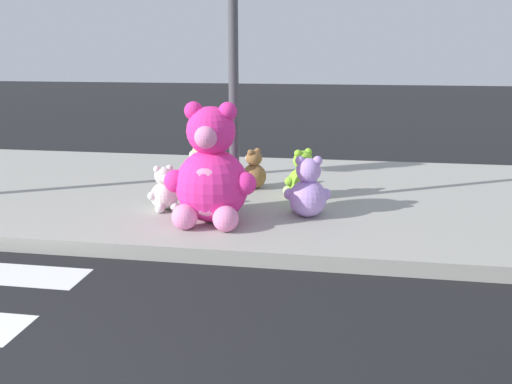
{
  "coord_description": "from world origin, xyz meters",
  "views": [
    {
      "loc": [
        2.23,
        -1.56,
        1.91
      ],
      "look_at": [
        1.38,
        3.6,
        0.55
      ],
      "focal_mm": 38.52,
      "sensor_mm": 36.0,
      "label": 1
    }
  ],
  "objects_px": {
    "plush_lavender": "(308,192)",
    "plush_tan": "(201,172)",
    "plush_white": "(165,192)",
    "plush_brown": "(253,172)",
    "sign_pole": "(233,55)",
    "plush_lime": "(302,178)",
    "plush_pink_large": "(211,175)"
  },
  "relations": [
    {
      "from": "sign_pole",
      "to": "plush_lime",
      "type": "height_order",
      "value": "sign_pole"
    },
    {
      "from": "plush_white",
      "to": "plush_tan",
      "type": "bearing_deg",
      "value": 76.02
    },
    {
      "from": "plush_white",
      "to": "plush_lavender",
      "type": "distance_m",
      "value": 1.61
    },
    {
      "from": "sign_pole",
      "to": "plush_white",
      "type": "bearing_deg",
      "value": -163.19
    },
    {
      "from": "plush_pink_large",
      "to": "plush_brown",
      "type": "relative_size",
      "value": 2.39
    },
    {
      "from": "sign_pole",
      "to": "plush_white",
      "type": "distance_m",
      "value": 1.69
    },
    {
      "from": "plush_white",
      "to": "sign_pole",
      "type": "bearing_deg",
      "value": 16.81
    },
    {
      "from": "plush_lavender",
      "to": "plush_lime",
      "type": "distance_m",
      "value": 0.81
    },
    {
      "from": "sign_pole",
      "to": "plush_lime",
      "type": "relative_size",
      "value": 5.35
    },
    {
      "from": "sign_pole",
      "to": "plush_brown",
      "type": "relative_size",
      "value": 6.11
    },
    {
      "from": "plush_tan",
      "to": "plush_brown",
      "type": "bearing_deg",
      "value": 27.37
    },
    {
      "from": "plush_brown",
      "to": "plush_lime",
      "type": "bearing_deg",
      "value": -26.43
    },
    {
      "from": "plush_pink_large",
      "to": "plush_tan",
      "type": "relative_size",
      "value": 1.9
    },
    {
      "from": "plush_pink_large",
      "to": "plush_lavender",
      "type": "relative_size",
      "value": 1.88
    },
    {
      "from": "plush_lime",
      "to": "plush_tan",
      "type": "bearing_deg",
      "value": 179.42
    },
    {
      "from": "plush_brown",
      "to": "sign_pole",
      "type": "bearing_deg",
      "value": -93.54
    },
    {
      "from": "plush_pink_large",
      "to": "plush_tan",
      "type": "distance_m",
      "value": 1.29
    },
    {
      "from": "plush_tan",
      "to": "plush_lime",
      "type": "relative_size",
      "value": 1.1
    },
    {
      "from": "plush_white",
      "to": "plush_lavender",
      "type": "bearing_deg",
      "value": 0.82
    },
    {
      "from": "plush_pink_large",
      "to": "plush_brown",
      "type": "bearing_deg",
      "value": 83.06
    },
    {
      "from": "sign_pole",
      "to": "plush_tan",
      "type": "bearing_deg",
      "value": 132.44
    },
    {
      "from": "plush_lavender",
      "to": "plush_tan",
      "type": "distance_m",
      "value": 1.62
    },
    {
      "from": "plush_lavender",
      "to": "plush_tan",
      "type": "height_order",
      "value": "plush_lavender"
    },
    {
      "from": "plush_brown",
      "to": "plush_lavender",
      "type": "xyz_separation_m",
      "value": [
        0.79,
        -1.13,
        0.06
      ]
    },
    {
      "from": "plush_brown",
      "to": "plush_tan",
      "type": "distance_m",
      "value": 0.69
    },
    {
      "from": "plush_lavender",
      "to": "plush_tan",
      "type": "xyz_separation_m",
      "value": [
        -1.4,
        0.81,
        -0.0
      ]
    },
    {
      "from": "plush_brown",
      "to": "plush_lavender",
      "type": "relative_size",
      "value": 0.78
    },
    {
      "from": "plush_white",
      "to": "plush_lavender",
      "type": "height_order",
      "value": "plush_lavender"
    },
    {
      "from": "sign_pole",
      "to": "plush_lavender",
      "type": "bearing_deg",
      "value": -13.64
    },
    {
      "from": "plush_pink_large",
      "to": "plush_white",
      "type": "height_order",
      "value": "plush_pink_large"
    },
    {
      "from": "plush_pink_large",
      "to": "plush_tan",
      "type": "xyz_separation_m",
      "value": [
        -0.43,
        1.19,
        -0.24
      ]
    },
    {
      "from": "plush_white",
      "to": "plush_lime",
      "type": "relative_size",
      "value": 0.85
    }
  ]
}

